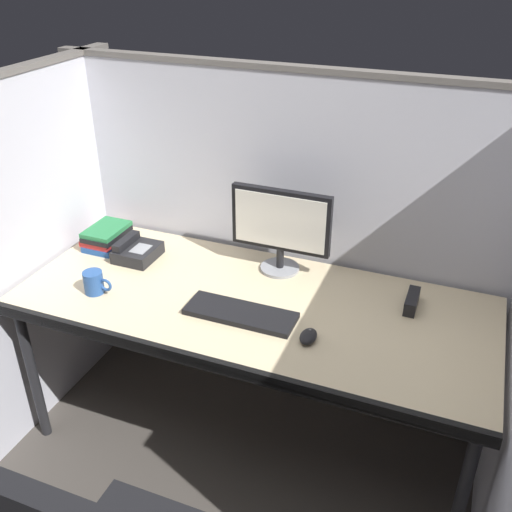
# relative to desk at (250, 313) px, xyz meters

# --- Properties ---
(ground_plane) EXTENTS (8.00, 8.00, 0.00)m
(ground_plane) POSITION_rel_desk_xyz_m (0.00, -0.29, -0.69)
(ground_plane) COLOR #423D38
(cubicle_partition_rear) EXTENTS (2.21, 0.06, 1.57)m
(cubicle_partition_rear) POSITION_rel_desk_xyz_m (0.00, 0.46, 0.10)
(cubicle_partition_rear) COLOR silver
(cubicle_partition_rear) RESTS_ON ground
(cubicle_partition_left) EXTENTS (0.06, 1.41, 1.57)m
(cubicle_partition_left) POSITION_rel_desk_xyz_m (-0.99, -0.09, 0.10)
(cubicle_partition_left) COLOR silver
(cubicle_partition_left) RESTS_ON ground
(desk) EXTENTS (1.90, 0.80, 0.74)m
(desk) POSITION_rel_desk_xyz_m (0.00, 0.00, 0.00)
(desk) COLOR beige
(desk) RESTS_ON ground
(monitor_center) EXTENTS (0.43, 0.17, 0.37)m
(monitor_center) POSITION_rel_desk_xyz_m (0.02, 0.29, 0.27)
(monitor_center) COLOR gray
(monitor_center) RESTS_ON desk
(keyboard_main) EXTENTS (0.43, 0.15, 0.02)m
(keyboard_main) POSITION_rel_desk_xyz_m (0.00, -0.10, 0.06)
(keyboard_main) COLOR black
(keyboard_main) RESTS_ON desk
(computer_mouse) EXTENTS (0.06, 0.10, 0.04)m
(computer_mouse) POSITION_rel_desk_xyz_m (0.29, -0.15, 0.07)
(computer_mouse) COLOR black
(computer_mouse) RESTS_ON desk
(coffee_mug) EXTENTS (0.13, 0.08, 0.09)m
(coffee_mug) POSITION_rel_desk_xyz_m (-0.62, -0.16, 0.10)
(coffee_mug) COLOR #264C8C
(coffee_mug) RESTS_ON desk
(red_stapler) EXTENTS (0.04, 0.15, 0.06)m
(red_stapler) POSITION_rel_desk_xyz_m (0.60, 0.20, 0.08)
(red_stapler) COLOR black
(red_stapler) RESTS_ON desk
(book_stack) EXTENTS (0.16, 0.22, 0.09)m
(book_stack) POSITION_rel_desk_xyz_m (-0.80, 0.20, 0.10)
(book_stack) COLOR #1E478C
(book_stack) RESTS_ON desk
(desk_phone) EXTENTS (0.17, 0.19, 0.09)m
(desk_phone) POSITION_rel_desk_xyz_m (-0.61, 0.15, 0.08)
(desk_phone) COLOR black
(desk_phone) RESTS_ON desk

